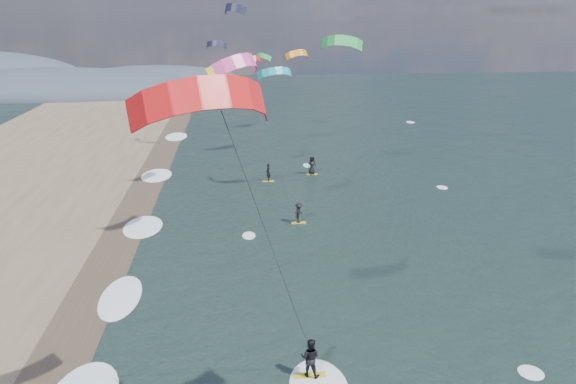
{
  "coord_description": "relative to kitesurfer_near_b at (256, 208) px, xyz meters",
  "views": [
    {
      "loc": [
        -3.42,
        -14.3,
        15.56
      ],
      "look_at": [
        -1.0,
        12.0,
        7.0
      ],
      "focal_mm": 35.0,
      "sensor_mm": 36.0,
      "label": 1
    }
  ],
  "objects": [
    {
      "name": "wet_sand_strip",
      "position": [
        -9.1,
        7.53,
        -9.58
      ],
      "size": [
        3.0,
        240.0,
        0.0
      ],
      "primitive_type": "cube",
      "color": "#382D23",
      "rests_on": "ground"
    },
    {
      "name": "coastal_hills",
      "position": [
        -41.94,
        105.39,
        -9.59
      ],
      "size": [
        80.0,
        41.0,
        15.0
      ],
      "color": "#3D4756",
      "rests_on": "ground"
    },
    {
      "name": "kitesurfer_near_b",
      "position": [
        0.0,
        0.0,
        0.0
      ],
      "size": [
        7.28,
        8.85,
        14.48
      ],
      "color": "gold",
      "rests_on": "ground"
    },
    {
      "name": "far_kitesurfers",
      "position": [
        4.73,
        30.65,
        -8.71
      ],
      "size": [
        5.57,
        14.27,
        1.83
      ],
      "color": "gold",
      "rests_on": "ground"
    },
    {
      "name": "bg_kite_field",
      "position": [
        2.63,
        48.83,
        1.43
      ],
      "size": [
        14.58,
        68.64,
        8.95
      ],
      "color": "orange",
      "rests_on": "ground"
    },
    {
      "name": "shoreline_surf",
      "position": [
        -7.9,
        12.28,
        -9.59
      ],
      "size": [
        2.4,
        79.4,
        0.11
      ],
      "color": "white",
      "rests_on": "ground"
    }
  ]
}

